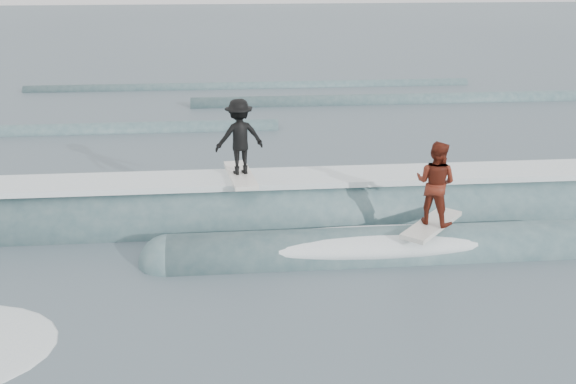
{
  "coord_description": "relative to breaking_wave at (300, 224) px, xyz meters",
  "views": [
    {
      "loc": [
        -1.27,
        -9.77,
        6.23
      ],
      "look_at": [
        0.0,
        4.0,
        1.1
      ],
      "focal_mm": 40.0,
      "sensor_mm": 36.0,
      "label": 1
    }
  ],
  "objects": [
    {
      "name": "ground",
      "position": [
        -0.34,
        -4.58,
        -0.04
      ],
      "size": [
        160.0,
        160.0,
        0.0
      ],
      "primitive_type": "plane",
      "color": "#394A53",
      "rests_on": "ground"
    },
    {
      "name": "breaking_wave",
      "position": [
        0.0,
        0.0,
        0.0
      ],
      "size": [
        21.68,
        3.87,
        2.18
      ],
      "color": "#37565D",
      "rests_on": "ground"
    },
    {
      "name": "surfer_black",
      "position": [
        -1.41,
        0.42,
        2.06
      ],
      "size": [
        1.3,
        2.06,
        1.91
      ],
      "color": "white",
      "rests_on": "ground"
    },
    {
      "name": "surfer_red",
      "position": [
        2.71,
        -1.78,
        1.52
      ],
      "size": [
        1.75,
        1.85,
        1.94
      ],
      "color": "silver",
      "rests_on": "ground"
    },
    {
      "name": "whitewater",
      "position": [
        -0.82,
        -5.84,
        -0.04
      ],
      "size": [
        17.78,
        7.44,
        0.1
      ],
      "color": "white",
      "rests_on": "ground"
    },
    {
      "name": "far_swells",
      "position": [
        -0.38,
        13.07,
        -0.04
      ],
      "size": [
        40.5,
        8.65,
        0.8
      ],
      "color": "#37565D",
      "rests_on": "ground"
    }
  ]
}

